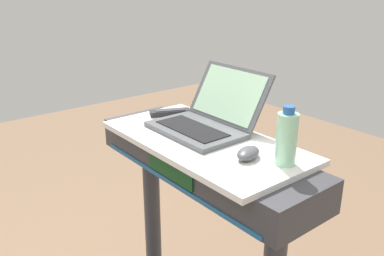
{
  "coord_description": "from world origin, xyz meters",
  "views": [
    {
      "loc": [
        1.0,
        -0.15,
        1.62
      ],
      "look_at": [
        0.0,
        0.65,
        1.15
      ],
      "focal_mm": 38.86,
      "sensor_mm": 36.0,
      "label": 1
    }
  ],
  "objects_px": {
    "laptop": "(207,118)",
    "tv_remote": "(170,112)",
    "computer_mouse": "(248,153)",
    "water_bottle": "(287,138)"
  },
  "relations": [
    {
      "from": "laptop",
      "to": "tv_remote",
      "type": "bearing_deg",
      "value": -174.8
    },
    {
      "from": "computer_mouse",
      "to": "tv_remote",
      "type": "xyz_separation_m",
      "value": [
        -0.49,
        0.06,
        -0.01
      ]
    },
    {
      "from": "laptop",
      "to": "water_bottle",
      "type": "height_order",
      "value": "laptop"
    },
    {
      "from": "computer_mouse",
      "to": "water_bottle",
      "type": "height_order",
      "value": "water_bottle"
    },
    {
      "from": "laptop",
      "to": "water_bottle",
      "type": "distance_m",
      "value": 0.37
    },
    {
      "from": "computer_mouse",
      "to": "laptop",
      "type": "bearing_deg",
      "value": 145.09
    },
    {
      "from": "computer_mouse",
      "to": "water_bottle",
      "type": "xyz_separation_m",
      "value": [
        0.09,
        0.06,
        0.06
      ]
    },
    {
      "from": "computer_mouse",
      "to": "tv_remote",
      "type": "distance_m",
      "value": 0.49
    },
    {
      "from": "computer_mouse",
      "to": "water_bottle",
      "type": "bearing_deg",
      "value": 9.41
    },
    {
      "from": "water_bottle",
      "to": "tv_remote",
      "type": "distance_m",
      "value": 0.59
    }
  ]
}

